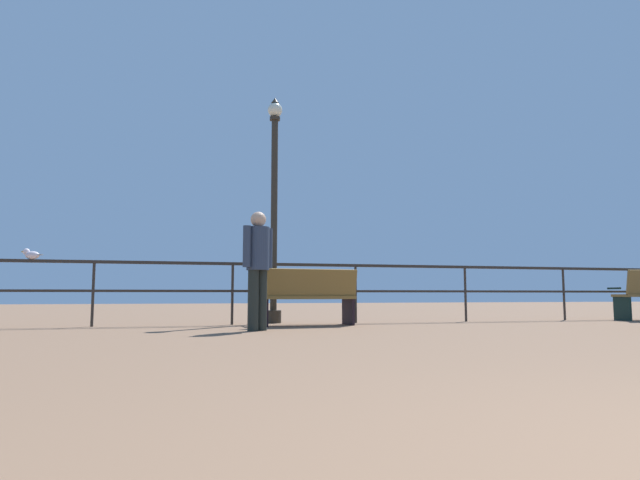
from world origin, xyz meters
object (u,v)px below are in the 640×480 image
Objects in this scene: person_by_bench at (258,262)px; seagull_on_rail at (31,254)px; bench_near_left at (309,295)px; lamppost_center at (274,206)px.

person_by_bench is 3.61m from seagull_on_rail.
bench_near_left is at bearing 44.62° from person_by_bench.
seagull_on_rail is (-3.79, -0.33, -0.95)m from lamppost_center.
bench_near_left is 1.42m from person_by_bench.
seagull_on_rail reaches higher than bench_near_left.
lamppost_center reaches higher than seagull_on_rail.
lamppost_center is 2.30m from person_by_bench.
seagull_on_rail is (-4.19, 0.65, 0.61)m from bench_near_left.
person_by_bench is at bearing -135.38° from bench_near_left.
person_by_bench is at bearing -106.16° from lamppost_center.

